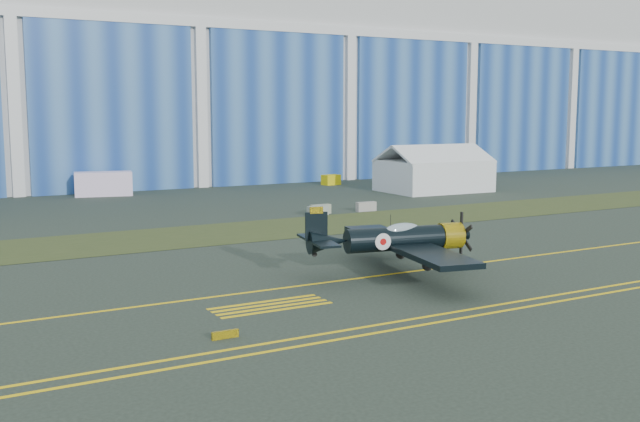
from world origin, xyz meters
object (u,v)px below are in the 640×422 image
warbird (395,239)px  tent (434,168)px  tug (331,180)px  shipping_container (103,184)px

warbird → tent: size_ratio=1.26×
warbird → tug: bearing=74.9°
shipping_container → tent: bearing=-10.3°
warbird → shipping_container: 51.27m
warbird → shipping_container: bearing=106.6°
tent → tug: (-6.84, 12.94, -2.18)m
shipping_container → tug: size_ratio=2.76×
tug → shipping_container: bearing=168.2°
warbird → tent: tent is taller
warbird → tug: 55.15m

